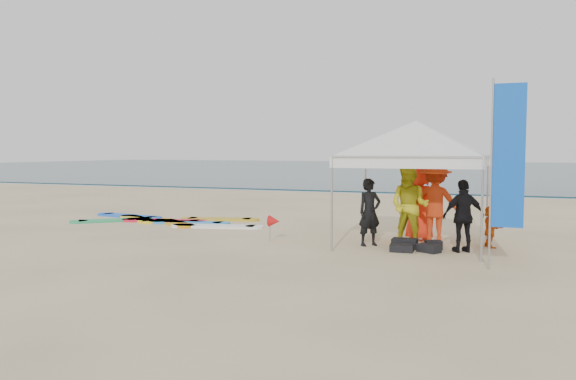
% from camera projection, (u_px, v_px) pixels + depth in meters
% --- Properties ---
extents(ground, '(120.00, 120.00, 0.00)m').
position_uv_depth(ground, '(233.00, 252.00, 12.31)').
color(ground, beige).
rests_on(ground, ground).
extents(ocean, '(160.00, 84.00, 0.08)m').
position_uv_depth(ocean, '(458.00, 169.00, 68.05)').
color(ocean, '#0C2633').
rests_on(ocean, ground).
extents(shoreline_foam, '(160.00, 1.20, 0.01)m').
position_uv_depth(shoreline_foam, '(392.00, 193.00, 29.22)').
color(shoreline_foam, silver).
rests_on(shoreline_foam, ground).
extents(person_black_a, '(0.67, 0.67, 1.57)m').
position_uv_depth(person_black_a, '(370.00, 212.00, 13.06)').
color(person_black_a, black).
rests_on(person_black_a, ground).
extents(person_yellow, '(1.04, 0.88, 1.90)m').
position_uv_depth(person_yellow, '(409.00, 206.00, 12.85)').
color(person_yellow, gold).
rests_on(person_yellow, ground).
extents(person_orange_a, '(1.27, 0.74, 1.96)m').
position_uv_depth(person_orange_a, '(435.00, 203.00, 13.21)').
color(person_orange_a, red).
rests_on(person_orange_a, ground).
extents(person_black_b, '(1.00, 0.79, 1.59)m').
position_uv_depth(person_black_b, '(464.00, 216.00, 12.22)').
color(person_black_b, black).
rests_on(person_black_b, ground).
extents(person_orange_b, '(0.96, 0.68, 1.86)m').
position_uv_depth(person_orange_b, '(420.00, 203.00, 13.80)').
color(person_orange_b, '#FC3316').
rests_on(person_orange_b, ground).
extents(person_seated, '(0.58, 0.93, 0.96)m').
position_uv_depth(person_seated, '(490.00, 227.00, 12.85)').
color(person_seated, orange).
rests_on(person_seated, ground).
extents(canopy_tent, '(4.42, 4.42, 3.33)m').
position_uv_depth(canopy_tent, '(416.00, 121.00, 13.06)').
color(canopy_tent, '#A5A5A8').
rests_on(canopy_tent, ground).
extents(feather_flag, '(0.60, 0.04, 3.54)m').
position_uv_depth(feather_flag, '(507.00, 158.00, 10.22)').
color(feather_flag, '#A5A5A8').
rests_on(feather_flag, ground).
extents(marker_pennant, '(0.28, 0.28, 0.64)m').
position_uv_depth(marker_pennant, '(274.00, 221.00, 13.70)').
color(marker_pennant, '#A5A5A8').
rests_on(marker_pennant, ground).
extents(gear_pile, '(1.14, 0.93, 0.22)m').
position_uv_depth(gear_pile, '(413.00, 246.00, 12.52)').
color(gear_pile, black).
rests_on(gear_pile, ground).
extents(surfboard_spread, '(6.23, 2.88, 0.07)m').
position_uv_depth(surfboard_spread, '(168.00, 221.00, 17.47)').
color(surfboard_spread, yellow).
rests_on(surfboard_spread, ground).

